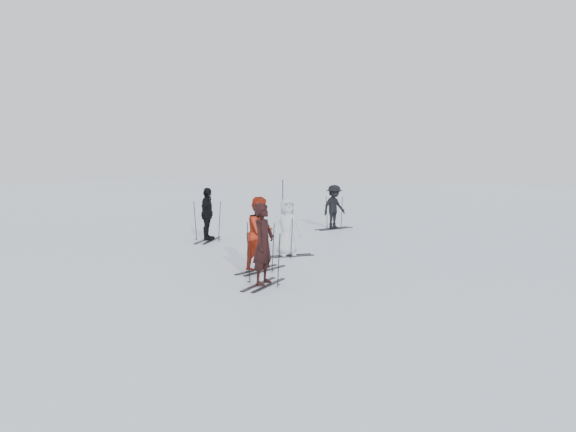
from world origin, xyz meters
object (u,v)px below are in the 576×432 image
(skier_uphill_left, at_px, (207,215))
(skier_near_dark, at_px, (263,245))
(skier_red, at_px, (261,234))
(skier_uphill_far, at_px, (334,207))
(skier_grey, at_px, (287,228))
(piste_marker, at_px, (283,200))

(skier_uphill_left, bearing_deg, skier_near_dark, -153.73)
(skier_near_dark, height_order, skier_red, skier_red)
(skier_near_dark, distance_m, skier_uphill_far, 10.63)
(skier_red, xyz_separation_m, skier_uphill_far, (-1.59, 8.93, -0.02))
(skier_grey, bearing_deg, skier_uphill_left, 108.99)
(skier_uphill_left, bearing_deg, skier_red, -150.11)
(skier_near_dark, xyz_separation_m, skier_red, (-0.84, 1.42, 0.02))
(skier_uphill_left, bearing_deg, skier_grey, -131.30)
(skier_uphill_left, height_order, piste_marker, piste_marker)
(skier_grey, relative_size, skier_uphill_far, 0.93)
(skier_grey, height_order, skier_uphill_left, skier_uphill_left)
(skier_grey, xyz_separation_m, skier_uphill_left, (-3.76, 1.71, 0.08))
(skier_near_dark, bearing_deg, skier_grey, 15.56)
(skier_near_dark, bearing_deg, piste_marker, 21.87)
(skier_uphill_far, bearing_deg, skier_grey, -146.53)
(skier_grey, height_order, piste_marker, piste_marker)
(skier_grey, bearing_deg, skier_red, -127.43)
(skier_grey, xyz_separation_m, skier_uphill_far, (-1.24, 6.78, 0.06))
(skier_red, relative_size, skier_uphill_left, 1.00)
(skier_uphill_left, xyz_separation_m, skier_uphill_far, (2.51, 5.07, -0.02))
(skier_red, xyz_separation_m, skier_grey, (-0.35, 2.15, -0.08))
(skier_near_dark, relative_size, skier_uphill_left, 0.98)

